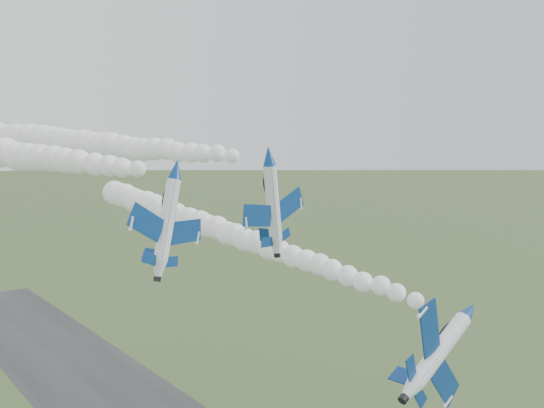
{
  "coord_description": "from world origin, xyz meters",
  "views": [
    {
      "loc": [
        -40.79,
        -37.88,
        46.49
      ],
      "look_at": [
        1.25,
        17.11,
        39.37
      ],
      "focal_mm": 40.0,
      "sensor_mm": 36.0,
      "label": 1
    }
  ],
  "objects": [
    {
      "name": "jet_lead",
      "position": [
        9.81,
        -3.69,
        29.96
      ],
      "size": [
        5.56,
        13.92,
        10.28
      ],
      "rotation": [
        0.0,
        1.1,
        0.11
      ],
      "color": "white"
    },
    {
      "name": "smoke_trail_jet_lead",
      "position": [
        7.28,
        37.38,
        33.33
      ],
      "size": [
        12.87,
        74.44,
        4.54
      ],
      "primitive_type": null,
      "rotation": [
        0.0,
        0.0,
        0.11
      ],
      "color": "white"
    },
    {
      "name": "jet_pair_left",
      "position": [
        -11.31,
        16.51,
        43.76
      ],
      "size": [
        10.19,
        12.21,
        3.84
      ],
      "rotation": [
        0.0,
        0.27,
        0.33
      ],
      "color": "white"
    },
    {
      "name": "jet_pair_right",
      "position": [
        1.31,
        17.66,
        44.91
      ],
      "size": [
        11.19,
        13.2,
        3.44
      ],
      "rotation": [
        0.0,
        -0.13,
        0.24
      ],
      "color": "white"
    },
    {
      "name": "smoke_trail_jet_pair_right",
      "position": [
        -6.56,
        56.52,
        46.27
      ],
      "size": [
        22.87,
        72.2,
        5.59
      ],
      "primitive_type": null,
      "rotation": [
        0.0,
        0.0,
        0.24
      ],
      "color": "white"
    }
  ]
}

